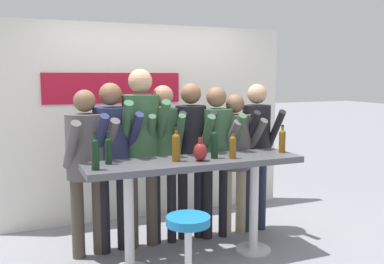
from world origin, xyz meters
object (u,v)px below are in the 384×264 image
at_px(person_rightmost, 256,140).
at_px(wine_bottle_5, 176,146).
at_px(person_center_left, 141,138).
at_px(wine_bottle_2, 282,140).
at_px(wine_bottle_1, 214,143).
at_px(wine_bottle_3, 233,146).
at_px(person_center, 163,145).
at_px(decorative_vase, 200,151).
at_px(person_center_right, 191,143).
at_px(tasting_table, 195,178).
at_px(person_right, 216,146).
at_px(person_far_right, 235,149).
at_px(bar_stool, 188,243).
at_px(wine_bottle_4, 108,150).
at_px(wine_bottle_0, 95,153).
at_px(person_left, 112,149).
at_px(person_far_left, 87,155).

height_order(person_rightmost, wine_bottle_5, person_rightmost).
distance_m(person_center_left, wine_bottle_2, 1.44).
height_order(person_center_left, wine_bottle_5, person_center_left).
relative_size(person_center_left, wine_bottle_1, 5.77).
bearing_deg(wine_bottle_3, wine_bottle_5, 172.39).
relative_size(person_rightmost, wine_bottle_1, 5.27).
height_order(person_center, decorative_vase, person_center).
height_order(person_center_right, decorative_vase, person_center_right).
relative_size(tasting_table, wine_bottle_3, 7.97).
height_order(person_center_right, person_right, person_center_right).
relative_size(person_center, person_far_right, 1.06).
bearing_deg(bar_stool, person_far_right, 47.09).
xyz_separation_m(wine_bottle_4, decorative_vase, (0.81, -0.18, -0.04)).
relative_size(bar_stool, wine_bottle_2, 2.34).
distance_m(person_center, person_right, 0.59).
bearing_deg(wine_bottle_0, wine_bottle_5, 6.12).
bearing_deg(person_left, person_center, -6.89).
bearing_deg(tasting_table, person_left, 141.94).
bearing_deg(person_far_right, person_right, 173.83).
bearing_deg(person_right, wine_bottle_1, -113.24).
distance_m(bar_stool, wine_bottle_0, 1.07).
bearing_deg(person_far_right, wine_bottle_4, -173.18).
bearing_deg(wine_bottle_3, person_center, 127.44).
distance_m(bar_stool, person_rightmost, 1.77).
height_order(person_center_right, wine_bottle_4, person_center_right).
bearing_deg(wine_bottle_2, person_rightmost, 90.43).
distance_m(bar_stool, person_center, 1.28).
height_order(bar_stool, wine_bottle_3, wine_bottle_3).
height_order(person_far_right, person_rightmost, person_rightmost).
height_order(person_center, person_rightmost, person_rightmost).
bearing_deg(bar_stool, wine_bottle_0, 143.60).
bearing_deg(person_far_left, decorative_vase, -42.38).
distance_m(person_center_left, wine_bottle_1, 0.79).
height_order(person_far_left, person_center_right, person_center_right).
distance_m(bar_stool, wine_bottle_1, 1.02).
xyz_separation_m(person_right, person_rightmost, (0.51, 0.03, 0.03)).
xyz_separation_m(bar_stool, person_far_left, (-0.62, 1.09, 0.58)).
bearing_deg(wine_bottle_1, wine_bottle_4, 173.48).
height_order(person_far_left, wine_bottle_1, person_far_left).
xyz_separation_m(person_far_right, wine_bottle_3, (-0.33, -0.57, 0.15)).
bearing_deg(tasting_table, wine_bottle_1, -6.04).
bearing_deg(wine_bottle_0, decorative_vase, 0.96).
bearing_deg(wine_bottle_3, wine_bottle_2, 8.50).
xyz_separation_m(person_far_left, person_rightmost, (1.89, -0.02, 0.04)).
relative_size(person_far_left, person_center_right, 0.97).
relative_size(tasting_table, person_left, 1.21).
bearing_deg(bar_stool, wine_bottle_5, 79.31).
xyz_separation_m(person_far_left, wine_bottle_3, (1.27, -0.61, 0.11)).
distance_m(person_center, wine_bottle_4, 0.80).
xyz_separation_m(person_center_left, wine_bottle_0, (-0.57, -0.64, -0.00)).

